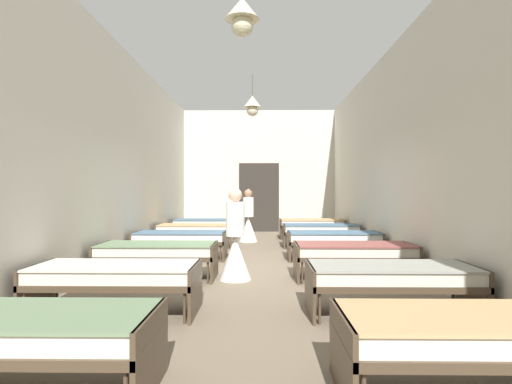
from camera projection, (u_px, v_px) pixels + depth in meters
ground_plane at (256, 271)px, 7.61m from camera, size 5.89×14.29×0.10m
room_shell at (257, 158)px, 8.83m from camera, size 5.69×13.89×4.26m
bed_left_row_0 at (19, 332)px, 2.88m from camera, size 1.90×0.84×0.57m
bed_right_row_0 at (477, 334)px, 2.83m from camera, size 1.90×0.84×0.57m
bed_left_row_1 at (116, 276)px, 4.78m from camera, size 1.90×0.84×0.57m
bed_right_row_1 at (391, 277)px, 4.73m from camera, size 1.90×0.84×0.57m
bed_left_row_2 at (157, 252)px, 6.68m from camera, size 1.90×0.84×0.57m
bed_right_row_2 at (354, 252)px, 6.63m from camera, size 1.90×0.84×0.57m
bed_left_row_3 at (181, 238)px, 8.58m from camera, size 1.90×0.84×0.57m
bed_right_row_3 at (334, 238)px, 8.53m from camera, size 1.90×0.84×0.57m
bed_left_row_4 at (195, 230)px, 10.48m from camera, size 1.90×0.84×0.57m
bed_right_row_4 at (321, 230)px, 10.43m from camera, size 1.90×0.84×0.57m
bed_left_row_5 at (206, 224)px, 12.38m from camera, size 1.90×0.84×0.57m
bed_right_row_5 at (312, 224)px, 12.33m from camera, size 1.90×0.84×0.57m
nurse_near_aisle at (235, 247)px, 6.61m from camera, size 0.52×0.52×1.49m
nurse_mid_aisle at (248, 223)px, 11.55m from camera, size 0.52×0.52×1.49m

